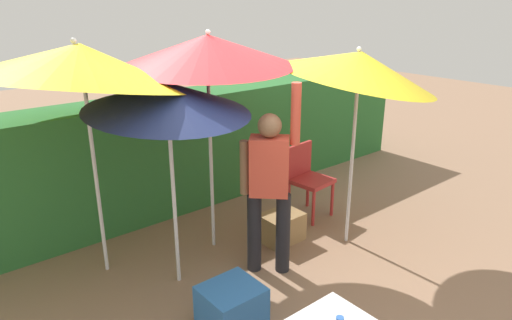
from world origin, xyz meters
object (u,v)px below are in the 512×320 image
umbrella_yellow (208,50)px  person_vendor (269,183)px  crate_cardboard (281,227)px  cooler_box (232,307)px  umbrella_orange (168,97)px  chair_plastic (307,176)px  umbrella_navy (358,66)px  umbrella_rainbow (79,64)px

umbrella_yellow → person_vendor: bearing=-79.1°
crate_cardboard → cooler_box: bearing=-147.8°
umbrella_orange → chair_plastic: 2.35m
umbrella_navy → person_vendor: (-1.07, 0.10, -1.00)m
umbrella_rainbow → chair_plastic: size_ratio=2.74×
umbrella_orange → cooler_box: size_ratio=4.27×
umbrella_yellow → crate_cardboard: 2.07m
umbrella_yellow → cooler_box: umbrella_yellow is taller
umbrella_rainbow → umbrella_yellow: (1.12, -0.31, 0.06)m
chair_plastic → crate_cardboard: bearing=-156.3°
umbrella_orange → umbrella_navy: bearing=-15.4°
umbrella_orange → cooler_box: 1.81m
umbrella_orange → crate_cardboard: (1.27, -0.05, -1.62)m
umbrella_navy → person_vendor: bearing=174.6°
umbrella_navy → person_vendor: size_ratio=1.21×
chair_plastic → cooler_box: chair_plastic is taller
cooler_box → crate_cardboard: size_ratio=1.03×
umbrella_navy → crate_cardboard: size_ratio=5.05×
person_vendor → cooler_box: (-0.79, -0.46, -0.75)m
umbrella_navy → crate_cardboard: bearing=141.6°
umbrella_yellow → crate_cardboard: bearing=-31.5°
chair_plastic → cooler_box: size_ratio=1.91×
umbrella_navy → cooler_box: umbrella_navy is taller
umbrella_rainbow → umbrella_yellow: 1.16m
person_vendor → umbrella_yellow: bearing=100.9°
umbrella_navy → chair_plastic: umbrella_navy is taller
crate_cardboard → umbrella_yellow: bearing=148.5°
umbrella_navy → chair_plastic: size_ratio=2.56×
umbrella_rainbow → umbrella_orange: size_ratio=1.23×
umbrella_orange → cooler_box: (-0.01, -0.86, -1.59)m
chair_plastic → cooler_box: (-1.97, -1.11, -0.32)m
umbrella_rainbow → umbrella_navy: umbrella_rainbow is taller
crate_cardboard → umbrella_navy: bearing=-38.4°
person_vendor → umbrella_navy: bearing=-5.4°
umbrella_orange → person_vendor: umbrella_orange is taller
umbrella_rainbow → chair_plastic: bearing=-9.2°
umbrella_navy → chair_plastic: bearing=81.4°
umbrella_rainbow → crate_cardboard: size_ratio=5.40×
person_vendor → crate_cardboard: person_vendor is taller
umbrella_rainbow → crate_cardboard: bearing=-21.7°
cooler_box → umbrella_rainbow: bearing=107.4°
umbrella_yellow → chair_plastic: (1.32, -0.09, -1.59)m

